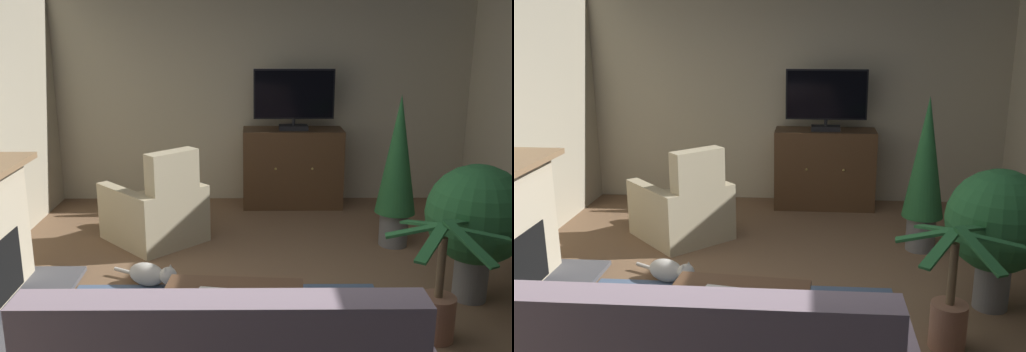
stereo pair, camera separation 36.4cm
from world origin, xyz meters
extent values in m
cube|color=brown|center=(0.00, 0.00, -0.02)|extent=(5.90, 7.08, 0.04)
cube|color=#B2A88E|center=(0.00, 3.29, 1.42)|extent=(5.90, 0.10, 2.84)
cube|color=slate|center=(-0.37, -0.42, 0.01)|extent=(2.61, 2.05, 0.01)
cube|color=#4C4C51|center=(-1.96, 0.21, 0.02)|extent=(0.50, 1.48, 0.04)
cube|color=black|center=(-2.20, 0.21, 0.32)|extent=(0.10, 0.71, 0.52)
cube|color=#352315|center=(0.37, 2.94, 0.03)|extent=(1.19, 0.42, 0.06)
cube|color=#4C331E|center=(0.37, 2.94, 0.50)|extent=(1.25, 0.48, 0.99)
sphere|color=tan|center=(0.15, 2.68, 0.55)|extent=(0.03, 0.03, 0.03)
sphere|color=tan|center=(0.60, 2.68, 0.55)|extent=(0.03, 0.03, 0.03)
cube|color=black|center=(0.37, 2.89, 1.02)|extent=(0.36, 0.20, 0.06)
cylinder|color=black|center=(0.37, 2.89, 1.09)|extent=(0.04, 0.04, 0.08)
cube|color=black|center=(0.37, 2.89, 1.43)|extent=(0.99, 0.05, 0.61)
cube|color=black|center=(0.37, 2.86, 1.43)|extent=(0.95, 0.01, 0.57)
cube|color=brown|center=(-0.28, -0.40, 0.43)|extent=(1.01, 0.56, 0.03)
cylinder|color=brown|center=(0.18, -0.25, 0.21)|extent=(0.04, 0.04, 0.42)
cylinder|color=brown|center=(-0.70, -0.17, 0.21)|extent=(0.04, 0.04, 0.42)
cylinder|color=brown|center=(0.14, -0.62, 0.21)|extent=(0.04, 0.04, 0.42)
cylinder|color=brown|center=(-0.73, -0.55, 0.21)|extent=(0.04, 0.04, 0.42)
cube|color=black|center=(-0.24, -0.53, 0.46)|extent=(0.05, 0.17, 0.02)
cube|color=silver|center=(-0.38, -0.46, 0.45)|extent=(0.33, 0.27, 0.01)
cube|color=tan|center=(-1.19, 1.75, 0.21)|extent=(1.03, 1.04, 0.42)
cube|color=tan|center=(-0.94, 1.49, 0.72)|extent=(0.52, 0.51, 0.61)
cube|color=tan|center=(-1.44, 1.52, 0.31)|extent=(0.72, 0.75, 0.62)
cube|color=tan|center=(-0.95, 1.99, 0.31)|extent=(0.72, 0.75, 0.62)
cylinder|color=slate|center=(1.34, 1.57, 0.18)|extent=(0.30, 0.30, 0.36)
cone|color=#235B2D|center=(1.34, 1.57, 0.97)|extent=(0.41, 0.41, 1.22)
cylinder|color=slate|center=(1.69, 0.35, 0.19)|extent=(0.28, 0.28, 0.38)
sphere|color=#235B2D|center=(1.69, 0.35, 0.75)|extent=(0.83, 0.83, 0.83)
cylinder|color=#99664C|center=(1.21, -0.28, 0.17)|extent=(0.26, 0.26, 0.34)
cylinder|color=brown|center=(1.21, -0.28, 0.57)|extent=(0.06, 0.06, 0.46)
cube|color=#235B2D|center=(1.43, -0.31, 0.83)|extent=(0.46, 0.13, 0.10)
cube|color=#235B2D|center=(1.37, -0.08, 0.83)|extent=(0.38, 0.45, 0.13)
cube|color=#235B2D|center=(1.11, -0.10, 0.83)|extent=(0.26, 0.40, 0.12)
cube|color=#235B2D|center=(1.01, -0.24, 0.83)|extent=(0.41, 0.15, 0.13)
cube|color=#235B2D|center=(1.06, -0.48, 0.83)|extent=(0.34, 0.43, 0.14)
cube|color=#235B2D|center=(1.31, -0.49, 0.83)|extent=(0.26, 0.44, 0.19)
ellipsoid|color=beige|center=(-1.08, 0.63, 0.10)|extent=(0.40, 0.33, 0.20)
sphere|color=beige|center=(-0.87, 0.54, 0.13)|extent=(0.15, 0.15, 0.15)
cone|color=beige|center=(-0.86, 0.57, 0.20)|extent=(0.04, 0.04, 0.04)
cone|color=beige|center=(-0.89, 0.50, 0.20)|extent=(0.04, 0.04, 0.04)
cylinder|color=beige|center=(-1.31, 0.79, 0.06)|extent=(0.22, 0.13, 0.04)
camera|label=1|loc=(-0.15, -3.97, 2.23)|focal=39.45mm
camera|label=2|loc=(0.22, -3.96, 2.23)|focal=39.45mm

